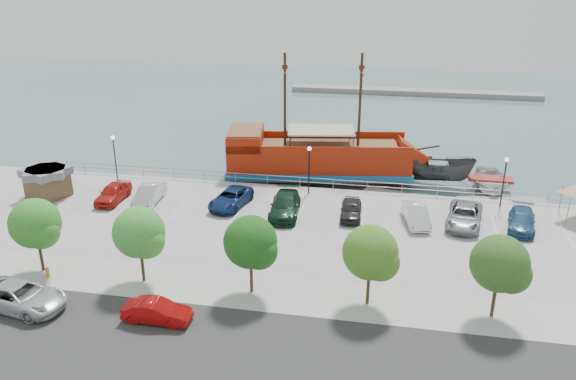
# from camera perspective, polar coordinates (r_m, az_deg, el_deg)

# --- Properties ---
(ground) EXTENTS (160.00, 160.00, 0.00)m
(ground) POSITION_cam_1_polar(r_m,az_deg,el_deg) (43.70, 0.81, -4.70)
(ground) COLOR #446064
(street) EXTENTS (100.00, 8.00, 0.04)m
(street) POSITION_cam_1_polar(r_m,az_deg,el_deg) (29.88, -4.69, -16.43)
(street) COLOR #312F30
(street) RESTS_ON land_slab
(sidewalk) EXTENTS (100.00, 4.00, 0.05)m
(sidewalk) POSITION_cam_1_polar(r_m,az_deg,el_deg) (34.64, -2.07, -10.43)
(sidewalk) COLOR #A7A4A0
(sidewalk) RESTS_ON land_slab
(seawall_railing) EXTENTS (50.00, 0.06, 1.00)m
(seawall_railing) POSITION_cam_1_polar(r_m,az_deg,el_deg) (50.16, 2.35, 0.76)
(seawall_railing) COLOR gray
(seawall_railing) RESTS_ON land_slab
(far_shore) EXTENTS (40.00, 3.00, 0.80)m
(far_shore) POSITION_cam_1_polar(r_m,az_deg,el_deg) (95.56, 12.63, 9.68)
(far_shore) COLOR #989792
(far_shore) RESTS_ON ground
(pirate_ship) EXTENTS (20.57, 8.55, 12.81)m
(pirate_ship) POSITION_cam_1_polar(r_m,az_deg,el_deg) (54.52, 4.64, 3.13)
(pirate_ship) COLOR #971C07
(pirate_ship) RESTS_ON ground
(patrol_boat) EXTENTS (7.06, 3.22, 2.65)m
(patrol_boat) POSITION_cam_1_polar(r_m,az_deg,el_deg) (55.15, 14.95, 1.77)
(patrol_boat) COLOR #3E4043
(patrol_boat) RESTS_ON ground
(speedboat) EXTENTS (4.85, 6.74, 1.39)m
(speedboat) POSITION_cam_1_polar(r_m,az_deg,el_deg) (55.65, 19.78, 0.68)
(speedboat) COLOR silver
(speedboat) RESTS_ON ground
(dock_west) EXTENTS (7.27, 4.51, 0.40)m
(dock_west) POSITION_cam_1_polar(r_m,az_deg,el_deg) (55.89, -12.93, 1.00)
(dock_west) COLOR gray
(dock_west) RESTS_ON ground
(dock_mid) EXTENTS (6.50, 3.69, 0.36)m
(dock_mid) POSITION_cam_1_polar(r_m,az_deg,el_deg) (51.52, 11.00, -0.66)
(dock_mid) COLOR gray
(dock_mid) RESTS_ON ground
(dock_east) EXTENTS (7.93, 3.40, 0.44)m
(dock_east) POSITION_cam_1_polar(r_m,az_deg,el_deg) (52.50, 21.04, -1.29)
(dock_east) COLOR gray
(dock_east) RESTS_ON ground
(shed) EXTENTS (4.09, 4.09, 2.61)m
(shed) POSITION_cam_1_polar(r_m,az_deg,el_deg) (52.11, -23.26, 0.78)
(shed) COLOR brown
(shed) RESTS_ON land_slab
(street_van) EXTENTS (5.82, 3.31, 1.53)m
(street_van) POSITION_cam_1_polar(r_m,az_deg,el_deg) (36.36, -25.56, -9.72)
(street_van) COLOR #B7B9BA
(street_van) RESTS_ON street
(street_sedan) EXTENTS (3.86, 1.35, 1.27)m
(street_sedan) POSITION_cam_1_polar(r_m,az_deg,el_deg) (32.69, -13.17, -11.92)
(street_sedan) COLOR #A00B09
(street_sedan) RESTS_ON street
(fire_hydrant) EXTENTS (0.26, 0.26, 0.74)m
(fire_hydrant) POSITION_cam_1_polar(r_m,az_deg,el_deg) (39.09, -23.24, -7.69)
(fire_hydrant) COLOR orange
(fire_hydrant) RESTS_ON sidewalk
(lamp_post_left) EXTENTS (0.36, 0.36, 4.28)m
(lamp_post_left) POSITION_cam_1_polar(r_m,az_deg,el_deg) (53.65, -17.25, 3.92)
(lamp_post_left) COLOR black
(lamp_post_left) RESTS_ON land_slab
(lamp_post_mid) EXTENTS (0.36, 0.36, 4.28)m
(lamp_post_mid) POSITION_cam_1_polar(r_m,az_deg,el_deg) (48.13, 2.16, 2.90)
(lamp_post_mid) COLOR black
(lamp_post_mid) RESTS_ON land_slab
(lamp_post_right) EXTENTS (0.36, 0.36, 4.28)m
(lamp_post_right) POSITION_cam_1_polar(r_m,az_deg,el_deg) (48.58, 21.17, 1.59)
(lamp_post_right) COLOR black
(lamp_post_right) RESTS_ON land_slab
(tree_b) EXTENTS (3.30, 3.20, 5.00)m
(tree_b) POSITION_cam_1_polar(r_m,az_deg,el_deg) (38.77, -24.17, -3.30)
(tree_b) COLOR #473321
(tree_b) RESTS_ON sidewalk
(tree_c) EXTENTS (3.30, 3.20, 5.00)m
(tree_c) POSITION_cam_1_polar(r_m,az_deg,el_deg) (35.37, -14.73, -4.39)
(tree_c) COLOR #473321
(tree_c) RESTS_ON sidewalk
(tree_d) EXTENTS (3.30, 3.20, 5.00)m
(tree_d) POSITION_cam_1_polar(r_m,az_deg,el_deg) (33.13, -3.63, -5.52)
(tree_d) COLOR #473321
(tree_d) RESTS_ON sidewalk
(tree_e) EXTENTS (3.30, 3.20, 5.00)m
(tree_e) POSITION_cam_1_polar(r_m,az_deg,el_deg) (32.28, 8.60, -6.52)
(tree_e) COLOR #473321
(tree_e) RESTS_ON sidewalk
(tree_f) EXTENTS (3.30, 3.20, 5.00)m
(tree_f) POSITION_cam_1_polar(r_m,az_deg,el_deg) (32.93, 20.94, -7.23)
(tree_f) COLOR #473321
(tree_f) RESTS_ON sidewalk
(parked_car_a) EXTENTS (1.84, 4.46, 1.51)m
(parked_car_a) POSITION_cam_1_polar(r_m,az_deg,el_deg) (49.51, -17.35, -0.25)
(parked_car_a) COLOR #B31C13
(parked_car_a) RESTS_ON land_slab
(parked_car_b) EXTENTS (1.85, 4.64, 1.50)m
(parked_car_b) POSITION_cam_1_polar(r_m,az_deg,el_deg) (48.39, -13.92, -0.40)
(parked_car_b) COLOR silver
(parked_car_b) RESTS_ON land_slab
(parked_car_c) EXTENTS (3.13, 5.33, 1.39)m
(parked_car_c) POSITION_cam_1_polar(r_m,az_deg,el_deg) (46.48, -5.84, -0.85)
(parked_car_c) COLOR navy
(parked_car_c) RESTS_ON land_slab
(parked_car_d) EXTENTS (2.66, 5.66, 1.60)m
(parked_car_d) POSITION_cam_1_polar(r_m,az_deg,el_deg) (44.62, -0.31, -1.58)
(parked_car_d) COLOR black
(parked_car_d) RESTS_ON land_slab
(parked_car_e) EXTENTS (1.79, 4.13, 1.39)m
(parked_car_e) POSITION_cam_1_polar(r_m,az_deg,el_deg) (44.48, 6.42, -1.95)
(parked_car_e) COLOR black
(parked_car_e) RESTS_ON land_slab
(parked_car_f) EXTENTS (2.30, 4.64, 1.46)m
(parked_car_f) POSITION_cam_1_polar(r_m,az_deg,el_deg) (44.29, 12.88, -2.44)
(parked_car_f) COLOR white
(parked_car_f) RESTS_ON land_slab
(parked_car_g) EXTENTS (3.36, 5.71, 1.49)m
(parked_car_g) POSITION_cam_1_polar(r_m,az_deg,el_deg) (44.97, 17.48, -2.53)
(parked_car_g) COLOR gray
(parked_car_g) RESTS_ON land_slab
(parked_car_h) EXTENTS (2.75, 4.96, 1.36)m
(parked_car_h) POSITION_cam_1_polar(r_m,az_deg,el_deg) (45.81, 22.65, -2.88)
(parked_car_h) COLOR navy
(parked_car_h) RESTS_ON land_slab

